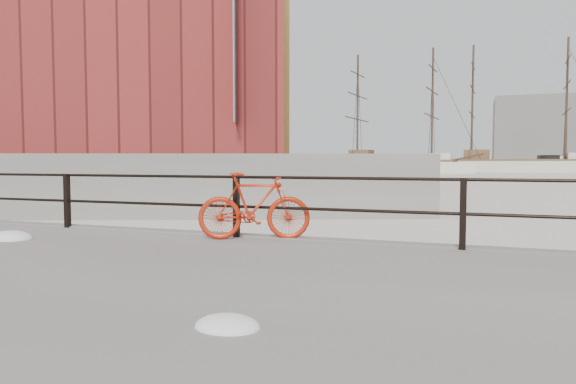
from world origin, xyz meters
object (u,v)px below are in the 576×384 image
Objects in this scene: bicycle at (254,206)px; schooner_left at (393,173)px; schooner_mid at (516,172)px; workboat_far at (186,176)px; workboat_near at (144,179)px.

bicycle is 0.07× the size of schooner_left.
schooner_mid reaches higher than workboat_far.
schooner_mid is at bearing 36.08° from schooner_left.
workboat_near reaches higher than bicycle.
bicycle is 0.17× the size of workboat_far.
bicycle is 48.70m from workboat_far.
schooner_left reaches higher than workboat_near.
bicycle is 0.06× the size of schooner_mid.
workboat_near is at bearing 106.55° from bicycle.
schooner_mid is at bearing 14.36° from workboat_near.
schooner_left is (-17.28, -10.26, 0.00)m from schooner_mid.
schooner_mid is 2.45× the size of workboat_near.
schooner_mid is at bearing 61.70° from bicycle.
workboat_far is (-26.34, 40.95, -0.88)m from bicycle.
schooner_left is at bearing 25.98° from workboat_near.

